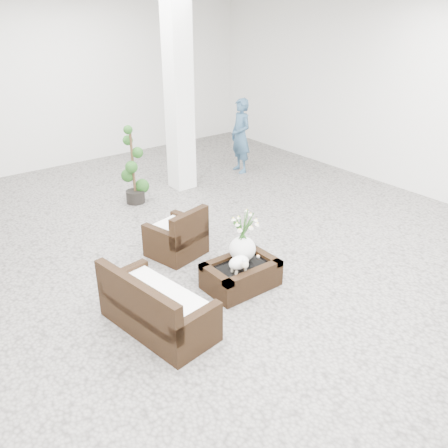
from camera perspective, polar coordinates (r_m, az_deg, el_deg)
ground at (r=6.75m, az=-0.52°, el=-4.47°), size 11.00×11.00×0.00m
column at (r=8.98m, az=-5.38°, el=14.98°), size 0.40×0.40×3.50m
coffee_table at (r=6.12m, az=2.02°, el=-6.15°), size 0.90×0.60×0.31m
sheep_figurine at (r=5.86m, az=1.77°, el=-4.76°), size 0.28×0.23×0.21m
planter_narcissus at (r=5.98m, az=2.23°, el=-0.90°), size 0.44×0.44×0.80m
tealight at (r=6.22m, az=4.07°, el=-3.84°), size 0.04×0.04×0.03m
armchair at (r=6.80m, az=-5.78°, el=-0.84°), size 0.82×0.80×0.73m
loveseat at (r=5.36m, az=-7.86°, el=-8.91°), size 0.85×1.44×0.72m
topiary at (r=8.57m, az=-10.76°, el=6.84°), size 0.37×0.37×1.39m
shopper at (r=10.05m, az=1.99°, el=10.41°), size 0.44×0.60×1.53m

